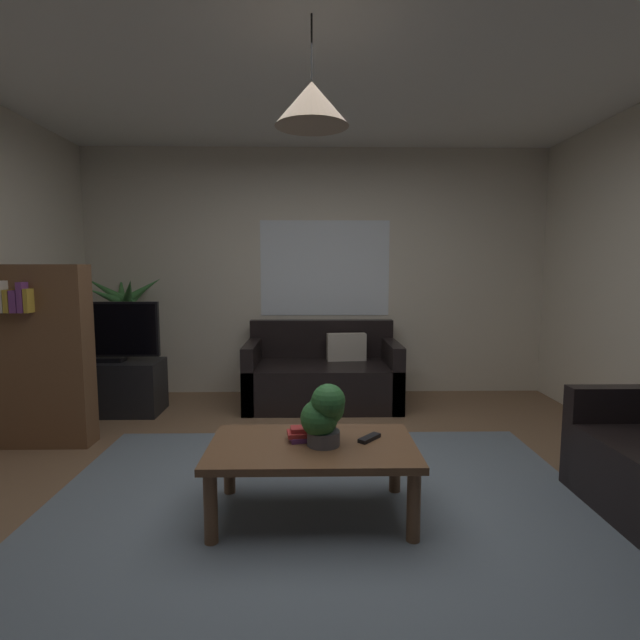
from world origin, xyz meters
name	(u,v)px	position (x,y,z in m)	size (l,w,h in m)	color
floor	(321,505)	(0.00, 0.00, -0.01)	(4.96, 5.08, 0.02)	brown
rug	(322,520)	(0.00, -0.20, 0.00)	(3.23, 2.79, 0.01)	slate
wall_back	(316,273)	(0.00, 2.57, 1.32)	(5.08, 0.06, 2.64)	beige
ceiling	(321,25)	(0.00, 0.00, 2.65)	(4.96, 5.08, 0.02)	white
window_pane	(325,268)	(0.09, 2.54, 1.37)	(1.39, 0.01, 1.02)	white
couch_under_window	(323,377)	(0.06, 2.06, 0.28)	(1.51, 0.83, 0.82)	black
coffee_table	(312,454)	(-0.05, -0.13, 0.35)	(1.13, 0.66, 0.41)	brown
book_on_table_0	(302,438)	(-0.11, -0.07, 0.42)	(0.13, 0.11, 0.03)	#72387F
book_on_table_1	(300,433)	(-0.12, -0.07, 0.45)	(0.14, 0.11, 0.02)	#B22D2D
book_on_table_2	(302,429)	(-0.10, -0.07, 0.47)	(0.13, 0.08, 0.02)	#B22D2D
remote_on_table_0	(369,438)	(0.27, -0.08, 0.42)	(0.05, 0.16, 0.02)	black
remote_on_table_1	(326,435)	(0.03, -0.03, 0.42)	(0.05, 0.16, 0.02)	black
potted_plant_on_table	(324,413)	(0.01, -0.15, 0.59)	(0.24, 0.23, 0.35)	#4C4C51
tv_stand	(113,387)	(-1.93, 1.79, 0.25)	(0.90, 0.44, 0.50)	black
tv	(110,331)	(-1.93, 1.77, 0.79)	(0.91, 0.16, 0.56)	black
potted_palm_corner	(127,342)	(-1.97, 2.26, 0.61)	(0.85, 0.77, 1.32)	beige
bookshelf_corner	(42,354)	(-2.12, 0.97, 0.72)	(0.70, 0.31, 1.40)	brown
pendant_lamp	(312,104)	(-0.05, -0.13, 2.21)	(0.38, 0.38, 0.54)	black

